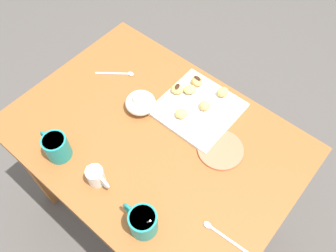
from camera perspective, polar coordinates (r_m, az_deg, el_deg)
The scene contains 18 objects.
ground_plane at distance 1.95m, azimuth -1.70°, elevation -12.97°, with size 8.00×8.00×0.00m, color #514C47.
dining_table at distance 1.41m, azimuth -2.29°, elevation -4.51°, with size 1.07×0.77×0.72m.
pastry_plate_square at distance 1.36m, azimuth 4.96°, elevation 2.86°, with size 0.29×0.29×0.02m, color white.
coffee_mug_teal_left at distance 1.11m, azimuth -4.20°, elevation -15.39°, with size 0.13×0.09×0.15m.
coffee_mug_teal_right at distance 1.27m, azimuth -17.94°, elevation -3.21°, with size 0.13×0.09×0.10m.
cream_pitcher_white at distance 1.20m, azimuth -11.77°, elevation -8.05°, with size 0.10×0.06×0.07m.
ice_cream_bowl at distance 1.34m, azimuth -4.57°, elevation 3.97°, with size 0.12×0.12×0.09m.
saucer_coral_left at distance 1.27m, azimuth 8.63°, elevation -3.86°, with size 0.17×0.17×0.01m, color #E5704C.
loose_spoon_near_saucer at distance 1.49m, azimuth -8.00°, elevation 8.54°, with size 0.13×0.11×0.01m.
loose_spoon_by_plate at distance 1.15m, azimuth 8.59°, elevation -17.13°, with size 0.16×0.02×0.01m.
beignet_0 at distance 1.41m, azimuth 4.82°, elevation 7.36°, with size 0.05×0.04×0.03m, color #E5B260.
chocolate_drizzle_0 at distance 1.40m, azimuth 4.87°, elevation 7.85°, with size 0.03×0.02×0.01m, color #381E11.
beignet_1 at distance 1.31m, azimuth 2.17°, elevation 2.06°, with size 0.05×0.04×0.03m, color #E5B260.
beignet_2 at distance 1.34m, azimuth 6.05°, elevation 3.37°, with size 0.04×0.04×0.04m, color #E5B260.
beignet_3 at distance 1.39m, azimuth 9.00°, elevation 5.55°, with size 0.04×0.05×0.04m, color #E5B260.
beignet_4 at distance 1.39m, azimuth 3.62°, elevation 6.02°, with size 0.05×0.04×0.03m, color #E5B260.
beignet_5 at distance 1.38m, azimuth 1.52°, elevation 6.07°, with size 0.04×0.05×0.03m, color #E5B260.
chocolate_drizzle_5 at distance 1.37m, azimuth 1.54°, elevation 6.53°, with size 0.03×0.02×0.01m, color #381E11.
Camera 1 is at (-0.48, 0.48, 1.82)m, focal length 37.04 mm.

